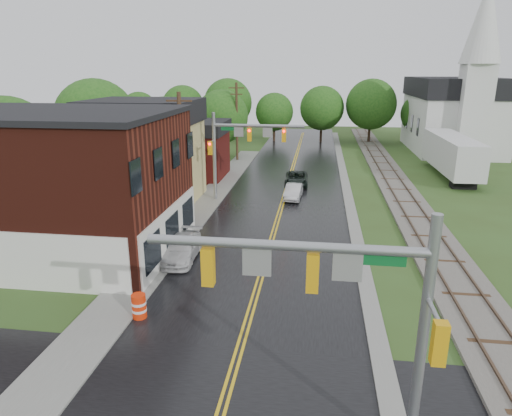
% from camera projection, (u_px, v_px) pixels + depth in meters
% --- Properties ---
extents(main_road, '(10.00, 90.00, 0.02)m').
position_uv_depth(main_road, '(285.00, 193.00, 40.13)').
color(main_road, black).
rests_on(main_road, ground).
extents(curb_right, '(0.80, 70.00, 0.12)m').
position_uv_depth(curb_right, '(345.00, 182.00, 44.16)').
color(curb_right, gray).
rests_on(curb_right, ground).
extents(sidewalk_left, '(2.40, 50.00, 0.12)m').
position_uv_depth(sidewalk_left, '(203.00, 207.00, 36.21)').
color(sidewalk_left, gray).
rests_on(sidewalk_left, ground).
extents(brick_building, '(14.30, 10.30, 8.30)m').
position_uv_depth(brick_building, '(52.00, 183.00, 26.34)').
color(brick_building, '#47170F').
rests_on(brick_building, ground).
extents(yellow_house, '(8.00, 7.00, 6.40)m').
position_uv_depth(yellow_house, '(147.00, 163.00, 36.84)').
color(yellow_house, tan).
rests_on(yellow_house, ground).
extents(darkred_building, '(7.00, 6.00, 4.40)m').
position_uv_depth(darkred_building, '(190.00, 155.00, 45.53)').
color(darkred_building, '#3F0F0C').
rests_on(darkred_building, ground).
extents(church, '(10.40, 18.40, 20.00)m').
position_uv_depth(church, '(456.00, 107.00, 58.29)').
color(church, silver).
rests_on(church, ground).
extents(railroad, '(3.20, 80.00, 0.30)m').
position_uv_depth(railroad, '(394.00, 182.00, 43.53)').
color(railroad, '#59544C').
rests_on(railroad, ground).
extents(traffic_signal_near, '(7.34, 0.30, 7.20)m').
position_uv_depth(traffic_signal_near, '(341.00, 293.00, 11.70)').
color(traffic_signal_near, gray).
rests_on(traffic_signal_near, ground).
extents(traffic_signal_far, '(7.34, 0.43, 7.20)m').
position_uv_depth(traffic_signal_far, '(240.00, 141.00, 36.29)').
color(traffic_signal_far, gray).
rests_on(traffic_signal_far, ground).
extents(utility_pole_b, '(1.80, 0.28, 9.00)m').
position_uv_depth(utility_pole_b, '(182.00, 154.00, 32.06)').
color(utility_pole_b, '#382616').
rests_on(utility_pole_b, ground).
extents(utility_pole_c, '(1.80, 0.28, 9.00)m').
position_uv_depth(utility_pole_c, '(237.00, 121.00, 52.90)').
color(utility_pole_c, '#382616').
rests_on(utility_pole_c, ground).
extents(tree_left_a, '(6.80, 6.80, 8.67)m').
position_uv_depth(tree_left_a, '(9.00, 145.00, 33.56)').
color(tree_left_a, black).
rests_on(tree_left_a, ground).
extents(tree_left_b, '(7.60, 7.60, 9.69)m').
position_uv_depth(tree_left_b, '(98.00, 122.00, 42.59)').
color(tree_left_b, black).
rests_on(tree_left_b, ground).
extents(tree_left_c, '(6.00, 6.00, 7.65)m').
position_uv_depth(tree_left_c, '(167.00, 126.00, 50.00)').
color(tree_left_c, black).
rests_on(tree_left_c, ground).
extents(tree_left_e, '(6.40, 6.40, 8.16)m').
position_uv_depth(tree_left_e, '(223.00, 118.00, 54.94)').
color(tree_left_e, black).
rests_on(tree_left_e, ground).
extents(suv_dark, '(2.20, 4.56, 1.25)m').
position_uv_depth(suv_dark, '(296.00, 179.00, 42.63)').
color(suv_dark, black).
rests_on(suv_dark, ground).
extents(sedan_silver, '(1.51, 3.77, 1.22)m').
position_uv_depth(sedan_silver, '(293.00, 192.00, 38.21)').
color(sedan_silver, silver).
rests_on(sedan_silver, ground).
extents(pickup_white, '(1.96, 4.52, 1.30)m').
position_uv_depth(pickup_white, '(181.00, 248.00, 26.05)').
color(pickup_white, silver).
rests_on(pickup_white, ground).
extents(semi_trailer, '(3.00, 13.06, 4.06)m').
position_uv_depth(semi_trailer, '(452.00, 153.00, 45.69)').
color(semi_trailer, black).
rests_on(semi_trailer, ground).
extents(construction_barrel, '(0.71, 0.71, 1.11)m').
position_uv_depth(construction_barrel, '(139.00, 306.00, 19.90)').
color(construction_barrel, red).
rests_on(construction_barrel, ground).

